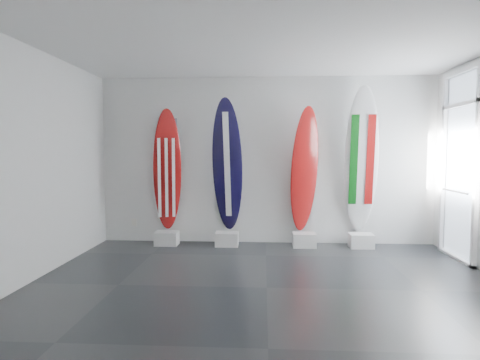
# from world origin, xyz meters

# --- Properties ---
(floor) EXTENTS (6.00, 6.00, 0.00)m
(floor) POSITION_xyz_m (0.00, 0.00, 0.00)
(floor) COLOR black
(floor) RESTS_ON ground
(ceiling) EXTENTS (6.00, 6.00, 0.00)m
(ceiling) POSITION_xyz_m (0.00, 0.00, 3.00)
(ceiling) COLOR white
(ceiling) RESTS_ON wall_back
(wall_back) EXTENTS (6.00, 0.00, 6.00)m
(wall_back) POSITION_xyz_m (0.00, 2.50, 1.50)
(wall_back) COLOR silver
(wall_back) RESTS_ON ground
(wall_front) EXTENTS (6.00, 0.00, 6.00)m
(wall_front) POSITION_xyz_m (0.00, -2.50, 1.50)
(wall_front) COLOR silver
(wall_front) RESTS_ON ground
(wall_left) EXTENTS (0.00, 5.00, 5.00)m
(wall_left) POSITION_xyz_m (-3.00, 0.00, 1.50)
(wall_left) COLOR silver
(wall_left) RESTS_ON ground
(display_block_usa) EXTENTS (0.40, 0.30, 0.24)m
(display_block_usa) POSITION_xyz_m (-1.76, 2.18, 0.12)
(display_block_usa) COLOR silver
(display_block_usa) RESTS_ON floor
(surfboard_usa) EXTENTS (0.59, 0.54, 2.18)m
(surfboard_usa) POSITION_xyz_m (-1.76, 2.28, 1.32)
(surfboard_usa) COLOR maroon
(surfboard_usa) RESTS_ON display_block_usa
(display_block_navy) EXTENTS (0.40, 0.30, 0.24)m
(display_block_navy) POSITION_xyz_m (-0.69, 2.18, 0.12)
(display_block_navy) COLOR silver
(display_block_navy) RESTS_ON floor
(surfboard_navy) EXTENTS (0.59, 0.51, 2.36)m
(surfboard_navy) POSITION_xyz_m (-0.69, 2.28, 1.42)
(surfboard_navy) COLOR black
(surfboard_navy) RESTS_ON display_block_navy
(display_block_swiss) EXTENTS (0.40, 0.30, 0.24)m
(display_block_swiss) POSITION_xyz_m (0.67, 2.18, 0.12)
(display_block_swiss) COLOR silver
(display_block_swiss) RESTS_ON floor
(surfboard_swiss) EXTENTS (0.60, 0.53, 2.21)m
(surfboard_swiss) POSITION_xyz_m (0.67, 2.28, 1.34)
(surfboard_swiss) COLOR maroon
(surfboard_swiss) RESTS_ON display_block_swiss
(display_block_italy) EXTENTS (0.40, 0.30, 0.24)m
(display_block_italy) POSITION_xyz_m (1.65, 2.18, 0.12)
(display_block_italy) COLOR silver
(display_block_italy) RESTS_ON floor
(surfboard_italy) EXTENTS (0.60, 0.43, 2.55)m
(surfboard_italy) POSITION_xyz_m (1.65, 2.28, 1.51)
(surfboard_italy) COLOR white
(surfboard_italy) RESTS_ON display_block_italy
(wall_outlet) EXTENTS (0.09, 0.02, 0.13)m
(wall_outlet) POSITION_xyz_m (-2.45, 2.48, 0.35)
(wall_outlet) COLOR silver
(wall_outlet) RESTS_ON wall_back
(glass_door) EXTENTS (0.12, 1.16, 2.85)m
(glass_door) POSITION_xyz_m (2.97, 1.55, 1.43)
(glass_door) COLOR white
(glass_door) RESTS_ON floor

